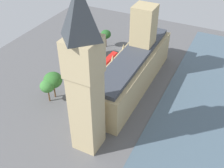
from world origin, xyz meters
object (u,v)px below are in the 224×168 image
double_decker_bus_corner (110,61)px  plane_tree_kerbside (53,80)px  parliament_building (134,66)px  street_lamp_trailing (78,65)px  street_lamp_near_tower (102,44)px  clock_tower (84,75)px  car_blue_leading (85,90)px  plane_tree_opposite_hall (95,44)px  car_black_by_river_gate (103,77)px  plane_tree_under_trees (106,34)px  pedestrian_far_end (110,84)px  plane_tree_midblock (47,86)px

double_decker_bus_corner → plane_tree_kerbside: 31.48m
parliament_building → street_lamp_trailing: size_ratio=8.50×
street_lamp_near_tower → clock_tower: bearing=113.9°
car_blue_leading → plane_tree_opposite_hall: 28.33m
double_decker_bus_corner → plane_tree_kerbside: bearing=75.2°
car_black_by_river_gate → plane_tree_under_trees: plane_tree_under_trees is taller
pedestrian_far_end → plane_tree_under_trees: size_ratio=0.19×
plane_tree_midblock → car_blue_leading: bearing=-129.6°
plane_tree_opposite_hall → car_blue_leading: bearing=110.5°
double_decker_bus_corner → car_blue_leading: bearing=91.0°
parliament_building → car_black_by_river_gate: size_ratio=11.41×
plane_tree_opposite_hall → street_lamp_near_tower: bearing=-101.9°
plane_tree_under_trees → street_lamp_near_tower: 6.41m
clock_tower → plane_tree_midblock: size_ratio=5.49×
car_blue_leading → street_lamp_near_tower: 32.61m
plane_tree_under_trees → pedestrian_far_end: bearing=120.1°
parliament_building → car_blue_leading: 21.91m
parliament_building → car_black_by_river_gate: parliament_building is taller
car_black_by_river_gate → pedestrian_far_end: car_black_by_river_gate is taller
plane_tree_under_trees → street_lamp_trailing: bearing=91.2°
clock_tower → plane_tree_under_trees: (24.78, -59.81, -20.21)m
plane_tree_midblock → plane_tree_opposite_hall: (0.63, -36.98, -0.46)m
clock_tower → pedestrian_far_end: 41.24m
clock_tower → plane_tree_kerbside: bearing=-31.7°
clock_tower → double_decker_bus_corner: 52.77m
car_black_by_river_gate → plane_tree_midblock: (11.46, 22.31, 6.21)m
double_decker_bus_corner → street_lamp_near_tower: street_lamp_near_tower is taller
plane_tree_midblock → plane_tree_under_trees: plane_tree_midblock is taller
plane_tree_midblock → plane_tree_under_trees: size_ratio=1.05×
car_blue_leading → plane_tree_midblock: 15.56m
car_black_by_river_gate → pedestrian_far_end: (-4.92, 3.22, -0.13)m
plane_tree_kerbside → street_lamp_trailing: plane_tree_kerbside is taller
car_black_by_river_gate → car_blue_leading: size_ratio=1.10×
pedestrian_far_end → car_black_by_river_gate: bearing=-118.3°
double_decker_bus_corner → street_lamp_trailing: size_ratio=1.62×
pedestrian_far_end → plane_tree_opposite_hall: 25.38m
plane_tree_kerbside → street_lamp_near_tower: bearing=-90.0°
street_lamp_trailing → street_lamp_near_tower: bearing=-90.9°
plane_tree_midblock → plane_tree_under_trees: (0.41, -48.10, -0.30)m
pedestrian_far_end → plane_tree_kerbside: size_ratio=0.15×
parliament_building → pedestrian_far_end: (8.17, 5.30, -7.98)m
car_black_by_river_gate → plane_tree_kerbside: (10.99, 19.28, 7.16)m
pedestrian_far_end → plane_tree_kerbside: 23.75m
parliament_building → plane_tree_opposite_hall: size_ratio=5.91×
plane_tree_under_trees → street_lamp_trailing: 27.02m
car_black_by_river_gate → plane_tree_under_trees: bearing=119.6°
street_lamp_trailing → car_blue_leading: bearing=131.3°
parliament_building → clock_tower: size_ratio=1.07×
plane_tree_midblock → street_lamp_near_tower: 42.37m
car_blue_leading → plane_tree_opposite_hall: bearing=-70.6°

